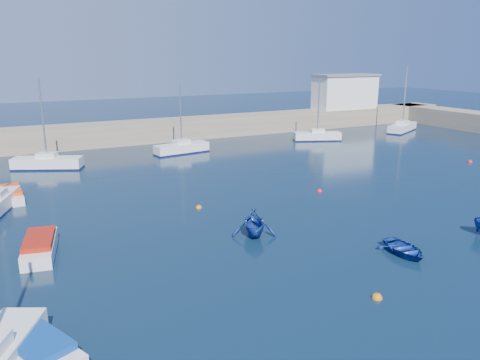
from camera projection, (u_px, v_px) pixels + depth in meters
name	position (u px, v px, depth m)	size (l,w,h in m)	color
ground	(474.00, 295.00, 21.44)	(220.00, 220.00, 0.00)	#0B1F33
back_wall	(161.00, 130.00, 60.64)	(96.00, 4.50, 2.60)	gray
harbor_office	(345.00, 92.00, 72.92)	(10.00, 4.00, 5.00)	silver
sailboat_5	(47.00, 162.00, 45.29)	(6.66, 4.37, 8.60)	silver
sailboat_6	(182.00, 148.00, 52.55)	(6.41, 2.63, 8.25)	silver
sailboat_7	(317.00, 136.00, 60.53)	(6.17, 3.86, 7.95)	silver
sailboat_8	(402.00, 127.00, 67.70)	(7.22, 4.93, 9.27)	silver
motorboat_0	(34.00, 347.00, 16.81)	(3.27, 4.80, 1.02)	silver
motorboat_1	(40.00, 246.00, 25.65)	(2.30, 4.60, 1.08)	silver
motorboat_2	(11.00, 194.00, 35.55)	(1.74, 4.50, 0.91)	silver
dinghy_center	(404.00, 249.00, 25.77)	(2.14, 3.00, 0.62)	navy
dinghy_left	(254.00, 222.00, 28.39)	(2.70, 3.13, 1.65)	navy
buoy_0	(377.00, 298.00, 21.15)	(0.50, 0.50, 0.50)	#D16B0B
buoy_1	(320.00, 191.00, 37.82)	(0.43, 0.43, 0.43)	red
buoy_3	(199.00, 208.00, 33.72)	(0.46, 0.46, 0.46)	#D16B0B
buoy_4	(470.00, 162.00, 48.22)	(0.49, 0.49, 0.49)	red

